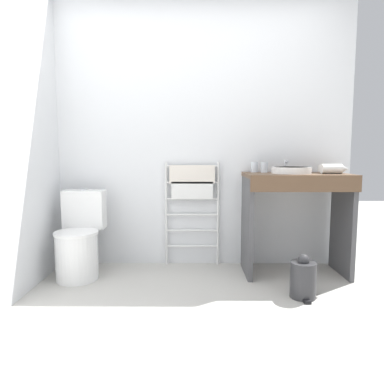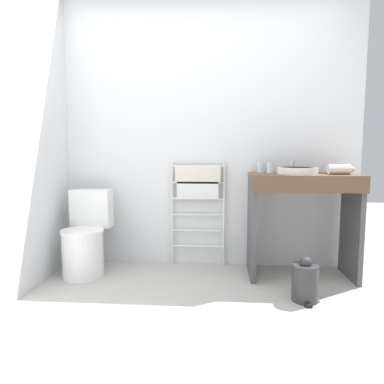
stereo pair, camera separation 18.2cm
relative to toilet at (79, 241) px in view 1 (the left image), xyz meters
name	(u,v)px [view 1 (the left image)]	position (x,y,z in m)	size (l,w,h in m)	color
ground_plane	(201,345)	(1.04, -1.08, -0.31)	(12.00, 12.00, 0.00)	#B2AFA8
wall_back	(198,125)	(1.04, 0.43, 1.03)	(2.89, 0.12, 2.69)	silver
wall_side	(10,116)	(-0.35, -0.36, 1.03)	(0.12, 2.15, 2.69)	silver
toilet	(79,241)	(0.00, 0.00, 0.00)	(0.36, 0.51, 0.75)	white
towel_radiator	(192,191)	(0.98, 0.32, 0.41)	(0.52, 0.06, 0.99)	silver
vanity_counter	(296,208)	(1.89, 0.08, 0.28)	(0.89, 0.53, 0.90)	brown
sink_basin	(291,170)	(1.84, 0.09, 0.62)	(0.34, 0.34, 0.06)	white
faucet	(286,164)	(1.84, 0.27, 0.66)	(0.02, 0.10, 0.11)	silver
cup_near_wall	(254,167)	(1.56, 0.28, 0.63)	(0.06, 0.06, 0.09)	silver
cup_near_edge	(264,167)	(1.64, 0.23, 0.63)	(0.06, 0.06, 0.09)	silver
hair_dryer	(332,169)	(2.18, 0.03, 0.63)	(0.23, 0.19, 0.08)	white
trash_bin	(303,279)	(1.81, -0.43, -0.17)	(0.19, 0.22, 0.33)	#333335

